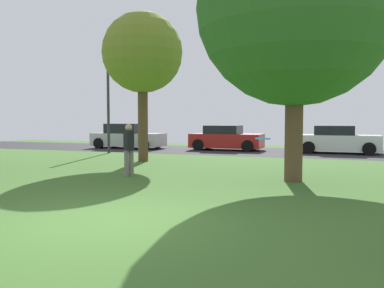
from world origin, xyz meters
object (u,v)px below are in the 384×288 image
Objects in this scene: parked_car_red at (226,139)px; maple_tree_near at (142,53)px; street_lamp_post at (108,110)px; parked_car_silver at (128,137)px; maple_tree_far at (296,7)px; frisbee_disc at (263,139)px; person_thrower at (129,148)px; parked_car_white at (338,140)px.

maple_tree_near is at bearing -101.71° from parked_car_red.
parked_car_red is 0.90× the size of street_lamp_post.
parked_car_silver is 6.06m from parked_car_red.
maple_tree_far is at bearing -32.58° from street_lamp_post.
frisbee_disc is at bearing -71.67° from parked_car_red.
maple_tree_near reaches higher than parked_car_red.
parked_car_silver reaches higher than frisbee_disc.
person_thrower is 4.20× the size of frisbee_disc.
person_thrower is (1.69, -4.17, -3.57)m from maple_tree_near.
street_lamp_post reaches higher than person_thrower.
maple_tree_far is 12.30m from street_lamp_post.
parked_car_silver is (-4.52, 6.60, -3.77)m from maple_tree_near.
street_lamp_post is at bearing 132.98° from frisbee_disc.
person_thrower is 0.40× the size of parked_car_white.
person_thrower reaches higher than parked_car_red.
street_lamp_post is (-5.12, -4.19, 1.60)m from parked_car_red.
maple_tree_far is 1.74× the size of parked_car_silver.
parked_car_silver is (-11.01, 14.38, -0.71)m from frisbee_disc.
parked_car_silver is at bearing -177.04° from parked_car_white.
maple_tree_near reaches higher than person_thrower.
parked_car_red is at bearing 127.91° from person_thrower.
street_lamp_post is (-10.10, 10.84, 0.86)m from frisbee_disc.
maple_tree_far reaches higher than parked_car_silver.
parked_car_red is at bearing 78.29° from maple_tree_near.
person_thrower reaches higher than parked_car_white.
maple_tree_far is 1.87× the size of parked_car_red.
maple_tree_far is 4.74× the size of person_thrower.
maple_tree_far is at bearing 45.87° from person_thrower.
street_lamp_post is at bearing -75.61° from parked_car_silver.
maple_tree_far is at bearing -95.36° from parked_car_white.
parked_car_silver is (-11.04, 10.01, -4.15)m from maple_tree_far.
person_thrower is 0.37× the size of parked_car_silver.
maple_tree_near is 1.52× the size of parked_car_white.
parked_car_red is 6.81m from street_lamp_post.
street_lamp_post is at bearing -159.53° from parked_car_white.
maple_tree_near is at bearing 129.85° from frisbee_disc.
maple_tree_near is at bearing 152.41° from maple_tree_far.
frisbee_disc is 0.09× the size of parked_car_red.
frisbee_disc is 0.08× the size of street_lamp_post.
person_thrower is at bearing -60.01° from parked_car_silver.
parked_car_silver is 1.08× the size of parked_car_red.
street_lamp_post is (-3.61, 3.07, -2.20)m from maple_tree_near.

